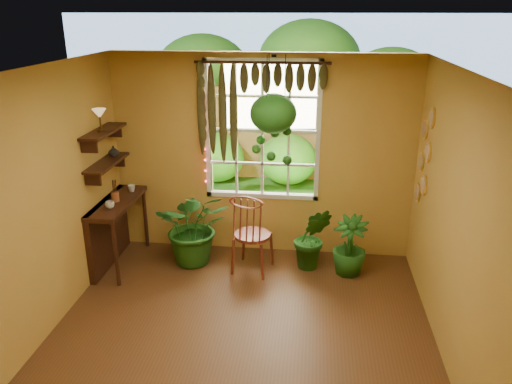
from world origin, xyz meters
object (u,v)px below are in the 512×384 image
Objects in this scene: potted_plant_left at (195,226)px; windsor_chair at (252,245)px; potted_plant_mid at (312,238)px; counter_ledge at (111,225)px; hanging_basket at (273,119)px.

windsor_chair is at bearing -11.46° from potted_plant_left.
counter_ledge is at bearing -176.11° from potted_plant_mid.
hanging_basket is (-0.54, 0.21, 1.49)m from potted_plant_mid.
windsor_chair reaches higher than counter_ledge.
potted_plant_left is at bearing 8.65° from counter_ledge.
potted_plant_left is (1.07, 0.16, -0.03)m from counter_ledge.
potted_plant_mid is at bearing 0.53° from potted_plant_left.
hanging_basket is at bearing 10.47° from counter_ledge.
counter_ledge is 1.15× the size of potted_plant_left.
potted_plant_left is 1.22× the size of potted_plant_mid.
potted_plant_left reaches higher than counter_ledge.
potted_plant_mid is 1.60m from hanging_basket.
potted_plant_left is at bearing -179.47° from potted_plant_mid.
potted_plant_mid is (1.54, 0.01, -0.09)m from potted_plant_left.
counter_ledge is at bearing -167.20° from windsor_chair.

